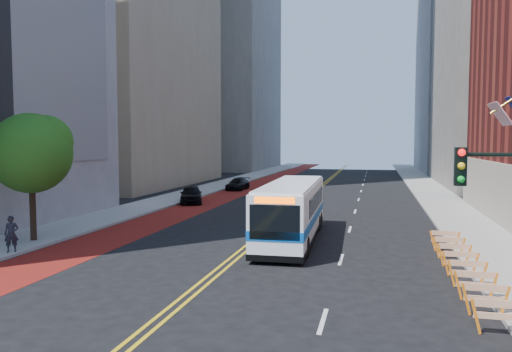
{
  "coord_description": "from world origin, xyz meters",
  "views": [
    {
      "loc": [
        6.25,
        -16.63,
        5.37
      ],
      "look_at": [
        0.34,
        8.0,
        3.6
      ],
      "focal_mm": 35.0,
      "sensor_mm": 36.0,
      "label": 1
    }
  ],
  "objects_px": {
    "transit_bus": "(292,210)",
    "car_c": "(238,184)",
    "traffic_signal": "(508,209)",
    "pedestrian": "(11,234)",
    "street_tree": "(32,150)",
    "car_b": "(289,188)",
    "car_a": "(191,194)"
  },
  "relations": [
    {
      "from": "transit_bus",
      "to": "car_c",
      "type": "height_order",
      "value": "transit_bus"
    },
    {
      "from": "traffic_signal",
      "to": "pedestrian",
      "type": "distance_m",
      "value": 21.12
    },
    {
      "from": "car_c",
      "to": "street_tree",
      "type": "bearing_deg",
      "value": -92.35
    },
    {
      "from": "transit_bus",
      "to": "car_b",
      "type": "bearing_deg",
      "value": 98.38
    },
    {
      "from": "car_a",
      "to": "car_c",
      "type": "height_order",
      "value": "car_a"
    },
    {
      "from": "transit_bus",
      "to": "car_b",
      "type": "height_order",
      "value": "transit_bus"
    },
    {
      "from": "pedestrian",
      "to": "car_c",
      "type": "bearing_deg",
      "value": 54.31
    },
    {
      "from": "car_b",
      "to": "pedestrian",
      "type": "relative_size",
      "value": 2.25
    },
    {
      "from": "traffic_signal",
      "to": "pedestrian",
      "type": "relative_size",
      "value": 2.95
    },
    {
      "from": "traffic_signal",
      "to": "car_b",
      "type": "relative_size",
      "value": 1.31
    },
    {
      "from": "car_b",
      "to": "street_tree",
      "type": "bearing_deg",
      "value": -112.09
    },
    {
      "from": "street_tree",
      "to": "transit_bus",
      "type": "bearing_deg",
      "value": 16.23
    },
    {
      "from": "car_a",
      "to": "car_c",
      "type": "bearing_deg",
      "value": 66.36
    },
    {
      "from": "pedestrian",
      "to": "street_tree",
      "type": "bearing_deg",
      "value": 74.48
    },
    {
      "from": "traffic_signal",
      "to": "car_c",
      "type": "height_order",
      "value": "traffic_signal"
    },
    {
      "from": "car_b",
      "to": "car_c",
      "type": "relative_size",
      "value": 0.88
    },
    {
      "from": "street_tree",
      "to": "traffic_signal",
      "type": "bearing_deg",
      "value": -24.82
    },
    {
      "from": "car_a",
      "to": "pedestrian",
      "type": "relative_size",
      "value": 2.65
    },
    {
      "from": "transit_bus",
      "to": "traffic_signal",
      "type": "bearing_deg",
      "value": -62.57
    },
    {
      "from": "car_a",
      "to": "pedestrian",
      "type": "xyz_separation_m",
      "value": [
        -1.1,
        -20.68,
        0.23
      ]
    },
    {
      "from": "street_tree",
      "to": "car_b",
      "type": "height_order",
      "value": "street_tree"
    },
    {
      "from": "car_a",
      "to": "pedestrian",
      "type": "distance_m",
      "value": 20.72
    },
    {
      "from": "car_b",
      "to": "car_c",
      "type": "height_order",
      "value": "car_b"
    },
    {
      "from": "street_tree",
      "to": "car_a",
      "type": "bearing_deg",
      "value": 83.81
    },
    {
      "from": "street_tree",
      "to": "pedestrian",
      "type": "bearing_deg",
      "value": -73.02
    },
    {
      "from": "street_tree",
      "to": "car_c",
      "type": "xyz_separation_m",
      "value": [
        2.69,
        30.36,
        -4.28
      ]
    },
    {
      "from": "transit_bus",
      "to": "car_a",
      "type": "xyz_separation_m",
      "value": [
        -11.22,
        14.09,
        -0.87
      ]
    },
    {
      "from": "car_c",
      "to": "pedestrian",
      "type": "distance_m",
      "value": 33.18
    },
    {
      "from": "traffic_signal",
      "to": "car_a",
      "type": "distance_m",
      "value": 33.38
    },
    {
      "from": "traffic_signal",
      "to": "transit_bus",
      "type": "distance_m",
      "value": 15.48
    },
    {
      "from": "car_b",
      "to": "pedestrian",
      "type": "distance_m",
      "value": 31.07
    },
    {
      "from": "traffic_signal",
      "to": "car_a",
      "type": "xyz_separation_m",
      "value": [
        -18.71,
        27.48,
        -2.94
      ]
    }
  ]
}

